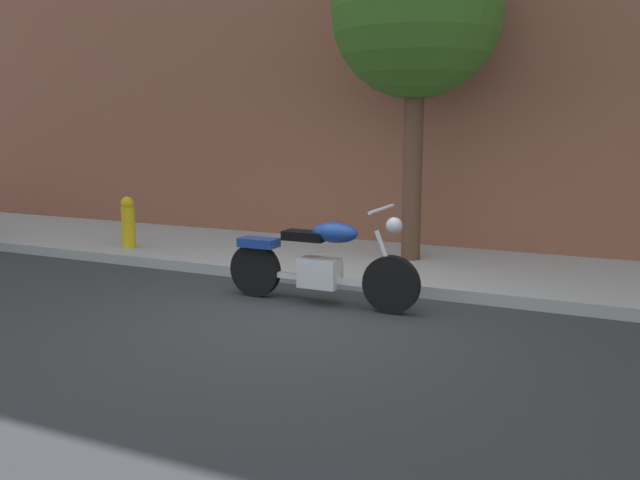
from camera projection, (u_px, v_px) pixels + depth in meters
ground_plane at (297, 316)px, 6.67m from camera, size 60.00×60.00×0.00m
sidewalk at (378, 263)px, 8.89m from camera, size 21.54×2.57×0.14m
motorcycle at (320, 263)px, 7.04m from camera, size 2.25×0.70×1.11m
street_tree at (416, 14)px, 8.30m from camera, size 2.21×2.21×4.48m
fire_hydrant at (129, 226)px, 9.64m from camera, size 0.20×0.20×0.91m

